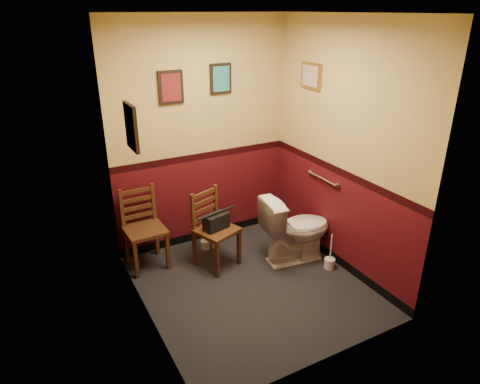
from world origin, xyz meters
TOP-DOWN VIEW (x-y plane):
  - floor at (0.00, 0.00)m, footprint 2.20×2.40m
  - ceiling at (0.00, 0.00)m, footprint 2.20×2.40m
  - wall_back at (0.00, 1.20)m, footprint 2.20×0.00m
  - wall_front at (0.00, -1.20)m, footprint 2.20×0.00m
  - wall_left at (-1.10, 0.00)m, footprint 0.00×2.40m
  - wall_right at (1.10, 0.00)m, footprint 0.00×2.40m
  - grab_bar at (1.07, 0.25)m, footprint 0.05×0.56m
  - framed_print_back_a at (-0.35, 1.18)m, footprint 0.28×0.04m
  - framed_print_back_b at (0.25, 1.18)m, footprint 0.26×0.04m
  - framed_print_left at (-1.08, 0.10)m, footprint 0.04×0.30m
  - framed_print_right at (1.08, 0.60)m, footprint 0.04×0.34m
  - toilet at (0.72, 0.23)m, footprint 0.86×0.55m
  - toilet_brush at (0.96, -0.12)m, footprint 0.12×0.12m
  - chair_left at (-0.85, 0.95)m, footprint 0.44×0.44m
  - chair_right at (-0.15, 0.59)m, footprint 0.54×0.54m
  - handbag at (-0.14, 0.55)m, footprint 0.31×0.21m
  - tp_stack at (-0.05, 0.94)m, footprint 0.24×0.15m

SIDE VIEW (x-z plane):
  - floor at x=0.00m, z-range 0.00..0.00m
  - toilet_brush at x=0.96m, z-range -0.15..0.29m
  - tp_stack at x=-0.05m, z-range -0.03..0.39m
  - toilet at x=0.72m, z-range 0.00..0.79m
  - chair_right at x=-0.15m, z-range 0.00..0.89m
  - chair_left at x=-0.85m, z-range 0.00..0.92m
  - handbag at x=-0.14m, z-range 0.45..0.66m
  - grab_bar at x=1.07m, z-range 0.92..0.98m
  - wall_back at x=0.00m, z-range 0.00..2.70m
  - wall_front at x=0.00m, z-range 0.00..2.70m
  - wall_left at x=-1.10m, z-range 0.00..2.70m
  - wall_right at x=1.10m, z-range 0.00..2.70m
  - framed_print_left at x=-1.08m, z-range 1.66..2.04m
  - framed_print_back_a at x=-0.35m, z-range 1.77..2.13m
  - framed_print_back_b at x=0.25m, z-range 1.83..2.17m
  - framed_print_right at x=1.08m, z-range 1.91..2.19m
  - ceiling at x=0.00m, z-range 2.70..2.70m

